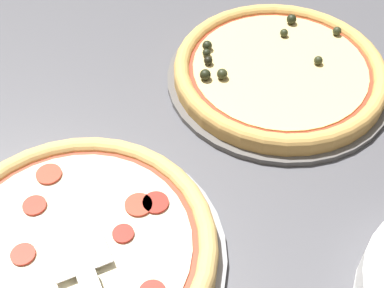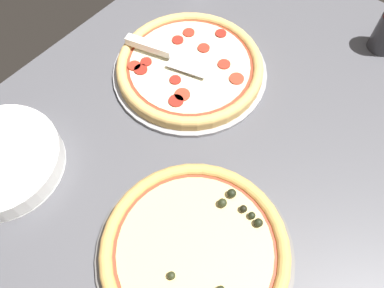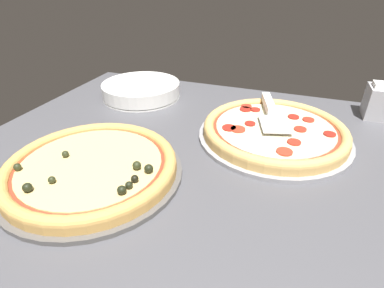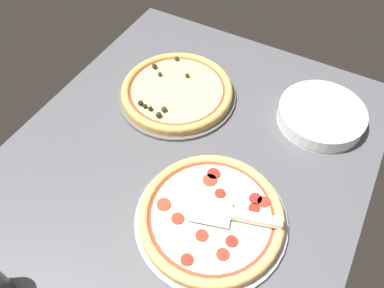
{
  "view_description": "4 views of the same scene",
  "coord_description": "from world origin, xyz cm",
  "px_view_note": "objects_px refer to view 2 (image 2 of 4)",
  "views": [
    {
      "loc": [
        1.1,
        -50.98,
        60.91
      ],
      "look_at": [
        8.48,
        -0.44,
        3.0
      ],
      "focal_mm": 50.0,
      "sensor_mm": 36.0,
      "label": 1
    },
    {
      "loc": [
        39.18,
        24.87,
        72.1
      ],
      "look_at": [
        8.48,
        -0.44,
        3.0
      ],
      "focal_mm": 35.0,
      "sensor_mm": 36.0,
      "label": 2
    },
    {
      "loc": [
        -11.61,
        54.94,
        37.91
      ],
      "look_at": [
        8.48,
        -0.44,
        3.0
      ],
      "focal_mm": 28.0,
      "sensor_mm": 36.0,
      "label": 3
    },
    {
      "loc": [
        -47.61,
        -31.07,
        85.73
      ],
      "look_at": [
        8.48,
        -0.44,
        3.0
      ],
      "focal_mm": 35.0,
      "sensor_mm": 36.0,
      "label": 4
    }
  ],
  "objects_px": {
    "serving_spatula": "(159,50)",
    "plate_stack": "(1,161)",
    "pizza_front": "(190,66)",
    "pizza_back": "(195,250)"
  },
  "relations": [
    {
      "from": "pizza_front",
      "to": "pizza_back",
      "type": "bearing_deg",
      "value": 40.93
    },
    {
      "from": "pizza_front",
      "to": "plate_stack",
      "type": "relative_size",
      "value": 1.4
    },
    {
      "from": "pizza_front",
      "to": "serving_spatula",
      "type": "height_order",
      "value": "serving_spatula"
    },
    {
      "from": "pizza_front",
      "to": "plate_stack",
      "type": "height_order",
      "value": "plate_stack"
    },
    {
      "from": "pizza_back",
      "to": "plate_stack",
      "type": "height_order",
      "value": "same"
    },
    {
      "from": "serving_spatula",
      "to": "plate_stack",
      "type": "distance_m",
      "value": 0.43
    },
    {
      "from": "pizza_front",
      "to": "pizza_back",
      "type": "relative_size",
      "value": 1.02
    },
    {
      "from": "serving_spatula",
      "to": "plate_stack",
      "type": "bearing_deg",
      "value": -8.2
    },
    {
      "from": "pizza_back",
      "to": "pizza_front",
      "type": "bearing_deg",
      "value": -139.07
    },
    {
      "from": "pizza_front",
      "to": "serving_spatula",
      "type": "bearing_deg",
      "value": -72.67
    }
  ]
}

